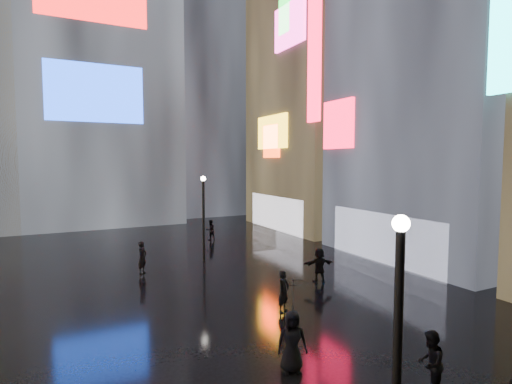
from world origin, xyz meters
TOP-DOWN VIEW (x-y plane):
  - ground at (0.00, 20.00)m, footprint 140.00×140.00m
  - building_right_mid at (15.98, 17.01)m, footprint 10.28×13.70m
  - building_right_far at (15.98, 30.00)m, footprint 10.28×12.00m
  - tower_main at (-3.00, 43.97)m, footprint 16.00×14.20m
  - tower_flank_right at (9.00, 46.00)m, footprint 12.00×12.00m
  - lamp_near at (-1.22, 4.18)m, footprint 0.30×0.30m
  - lamp_far at (1.61, 22.25)m, footprint 0.30×0.30m
  - pedestrian_1 at (2.17, 6.23)m, footprint 1.04×0.97m
  - pedestrian_4 at (-0.43, 8.85)m, footprint 1.02×0.83m
  - pedestrian_5 at (5.38, 15.56)m, footprint 1.67×0.81m
  - pedestrian_6 at (-2.29, 21.14)m, footprint 0.74×0.76m
  - pedestrian_7 at (4.26, 28.29)m, footprint 0.86×0.73m
  - umbrella_0 at (-1.07, 4.39)m, footprint 1.04×1.03m
  - umbrella_2 at (-0.43, 8.85)m, footprint 1.18×1.16m
  - pedestrian_8 at (1.72, 12.92)m, footprint 0.73×0.65m

SIDE VIEW (x-z plane):
  - ground at x=0.00m, z-range 0.00..0.00m
  - pedestrian_7 at x=4.26m, z-range 0.00..1.55m
  - pedestrian_8 at x=1.72m, z-range 0.00..1.68m
  - pedestrian_1 at x=2.17m, z-range 0.00..1.71m
  - pedestrian_5 at x=5.38m, z-range 0.00..1.73m
  - pedestrian_6 at x=-2.29m, z-range 0.00..1.76m
  - pedestrian_4 at x=-0.43m, z-range 0.00..1.79m
  - umbrella_0 at x=-1.07m, z-range 1.75..2.56m
  - umbrella_2 at x=-0.43m, z-range 1.79..2.75m
  - lamp_near at x=-1.22m, z-range 0.34..5.54m
  - lamp_far at x=1.61m, z-range 0.34..5.54m
  - building_right_far at x=15.98m, z-range -0.02..27.98m
  - building_right_mid at x=15.98m, z-range -0.01..29.99m
  - tower_flank_right at x=9.00m, z-range 0.00..34.00m
  - tower_main at x=-3.00m, z-range 0.01..42.01m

